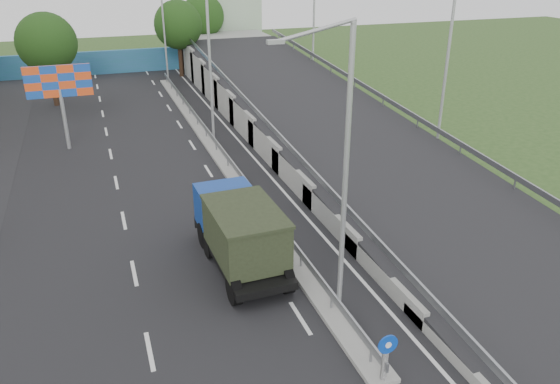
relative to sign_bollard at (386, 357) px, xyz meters
name	(u,v)px	position (x,y,z in m)	size (l,w,h in m)	color
road_surface	(181,182)	(-3.00, 17.83, -1.03)	(26.00, 90.00, 0.04)	black
median	(216,151)	(0.00, 21.83, -0.93)	(1.00, 44.00, 0.20)	gray
overpass_ramp	(324,116)	(7.50, 21.83, 0.72)	(10.00, 50.00, 3.50)	gray
median_guardrail	(216,142)	(0.00, 21.83, -0.28)	(0.09, 44.00, 0.71)	gray
sign_bollard	(386,357)	(0.00, 0.00, 0.00)	(0.64, 0.23, 1.67)	black
lamp_post_near	(341,162)	(0.11, 3.83, 4.77)	(2.74, 0.18, 10.08)	#B2B5B7
lamp_post_mid	(207,57)	(0.11, 23.83, 4.77)	(2.74, 0.18, 10.08)	#B2B5B7
lamp_post_far	(161,21)	(0.11, 43.83, 4.77)	(2.74, 0.18, 10.08)	#B2B5B7
blue_wall	(118,62)	(-4.00, 49.83, 0.17)	(30.00, 0.50, 2.40)	#246D84
church	(226,9)	(10.00, 57.83, 4.28)	(7.00, 7.00, 13.80)	#B2CCAD
billboard	(59,86)	(-9.00, 25.83, 3.15)	(4.00, 0.24, 5.50)	#B2B5B7
tree_left_mid	(47,43)	(-10.00, 37.83, 4.14)	(4.80, 4.80, 7.60)	black
tree_median_far	(178,25)	(2.00, 45.83, 4.14)	(4.80, 4.80, 7.60)	black
tree_ramp_far	(203,16)	(6.00, 52.83, 4.14)	(4.80, 4.80, 7.60)	black
dump_truck	(239,230)	(-2.21, 8.14, 0.58)	(2.71, 6.67, 2.91)	black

